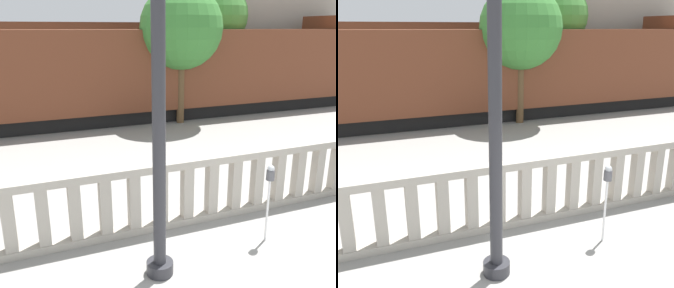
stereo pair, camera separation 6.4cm
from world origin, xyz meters
The scene contains 7 objects.
balustrade centered at (0.00, 3.27, 0.65)m, with size 14.95×0.24×1.29m.
lamppost centered at (-1.29, 1.99, 3.05)m, with size 0.42×0.42×6.38m.
parking_meter centered at (0.79, 2.18, 1.10)m, with size 0.14×0.14×1.42m.
train_near centered at (1.32, 12.07, 1.87)m, with size 25.16×2.86×4.16m.
train_far centered at (3.53, 22.44, 2.07)m, with size 22.35×2.64×4.55m.
tree_left centered at (5.55, 13.11, 4.10)m, with size 2.93×2.93×5.61m.
tree_right centered at (2.83, 10.71, 3.61)m, with size 3.11×3.11×5.19m.
Camera 1 is at (-3.00, -2.64, 3.63)m, focal length 40.00 mm.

